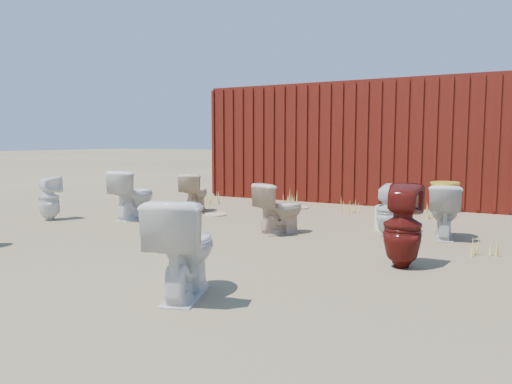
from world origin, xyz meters
The scene contains 20 objects.
ground centered at (0.00, 0.00, 0.00)m, with size 100.00×100.00×0.00m, color brown.
shipping_container centered at (0.00, 5.20, 1.20)m, with size 6.00×2.40×2.40m, color #48110C.
toilet_front_a centered at (-2.23, 0.59, 0.39)m, with size 0.44×0.77×0.78m, color white.
toilet_front_c centered at (0.90, -2.19, 0.40)m, with size 0.45×0.79×0.81m, color white.
toilet_front_maroon centered at (2.22, -0.40, 0.42)m, with size 0.37×0.38×0.83m, color #5A130F.
toilet_back_a centered at (-3.33, -0.13, 0.35)m, with size 0.32×0.32×0.70m, color white.
toilet_back_beige_left centered at (-1.87, 1.74, 0.34)m, with size 0.38×0.67×0.68m, color beige.
toilet_back_beige_right centered at (0.35, 0.62, 0.34)m, with size 0.38×0.67×0.69m, color beige.
toilet_back_yellowlid centered at (2.34, 1.36, 0.35)m, with size 0.39×0.69×0.70m, color silver.
toilet_back_e centered at (1.69, 1.12, 0.35)m, with size 0.31×0.32×0.69m, color silver.
yellow_lid centered at (2.34, 1.36, 0.71)m, with size 0.36×0.44×0.03m, color gold.
loose_tank centered at (1.66, 1.55, 0.17)m, with size 0.50×0.20×0.35m, color white.
loose_lid_near centered at (-0.48, 3.01, 0.01)m, with size 0.38×0.49×0.02m, color beige.
loose_lid_far centered at (-1.35, 1.60, 0.01)m, with size 0.36×0.47×0.02m, color #CBB793.
weed_clump_a centered at (-2.14, 2.71, 0.13)m, with size 0.36×0.36×0.27m, color #CCB951.
weed_clump_b centered at (0.53, 2.93, 0.12)m, with size 0.32×0.32×0.24m, color #CCB951.
weed_clump_c centered at (1.91, 2.84, 0.14)m, with size 0.36×0.36×0.28m, color #CCB951.
weed_clump_d centered at (-0.86, 3.50, 0.13)m, with size 0.30×0.30×0.26m, color #CCB951.
weed_clump_e centered at (1.25, 3.25, 0.16)m, with size 0.34×0.34×0.32m, color #CCB951.
weed_clump_f centered at (2.89, 0.46, 0.10)m, with size 0.28×0.28×0.21m, color #CCB951.
Camera 1 is at (3.33, -5.33, 1.26)m, focal length 35.00 mm.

